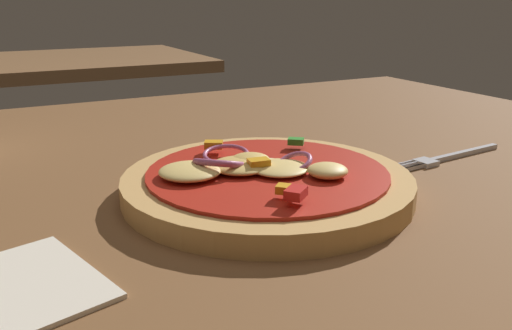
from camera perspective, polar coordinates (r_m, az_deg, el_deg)
dining_table at (r=0.44m, az=-0.50°, el=-5.66°), size 1.12×0.98×0.03m
pizza at (r=0.44m, az=0.99°, el=-1.73°), size 0.24×0.24×0.04m
fork at (r=0.57m, az=19.08°, el=0.66°), size 0.16×0.03×0.01m
background_table at (r=1.52m, az=-22.10°, el=9.75°), size 0.83×0.50×0.03m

